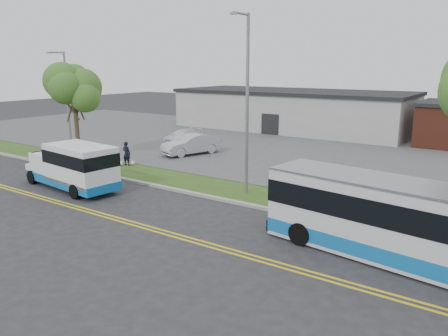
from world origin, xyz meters
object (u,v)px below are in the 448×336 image
Objects in this scene: streetlight_near at (247,100)px; shuttle_bus at (74,165)px; pedestrian at (127,153)px; transit_bus at (408,224)px; parked_car_a at (191,144)px; tree_west at (74,92)px; parked_car_b at (182,136)px; streetlight_far at (66,97)px.

streetlight_near reaches higher than shuttle_bus.
transit_bus is at bearing 155.97° from pedestrian.
pedestrian reaches higher than parked_car_a.
tree_west is at bearing 176.95° from transit_bus.
shuttle_bus is 15.76m from parked_car_b.
pedestrian is (4.44, 0.66, -4.17)m from tree_west.
transit_bus is 21.49m from parked_car_a.
tree_west is at bearing -28.98° from streetlight_far.
shuttle_bus is 6.04m from pedestrian.
tree_west is 9.51m from parked_car_a.
tree_west is 6.13m from pedestrian.
transit_bus is (24.26, -4.45, -3.63)m from tree_west.
transit_bus is 6.39× the size of pedestrian.
pedestrian is 9.73m from parked_car_b.
shuttle_bus is at bearing -152.16° from streetlight_near.
pedestrian reaches higher than parked_car_b.
tree_west reaches higher than parked_car_a.
transit_bus is at bearing -11.03° from parked_car_a.
streetlight_near is 0.87× the size of transit_bus.
streetlight_far is at bearing -20.00° from pedestrian.
transit_bus is at bearing 7.77° from shuttle_bus.
pedestrian is (-10.56, 1.13, -4.28)m from streetlight_near.
tree_west is 11.07m from parked_car_b.
tree_west is 24.93m from transit_bus.
tree_west is 15.01m from streetlight_near.
streetlight_near is 1.96× the size of parked_car_a.
parked_car_a is (9.69, 4.12, -3.58)m from streetlight_far.
parked_car_a is at bearing 23.05° from streetlight_far.
shuttle_bus is 17.97m from transit_bus.
streetlight_far is 10.37m from parked_car_b.
tree_west is 0.97× the size of shuttle_bus.
streetlight_near reaches higher than transit_bus.
streetlight_far is 12.98m from shuttle_bus.
streetlight_far is at bearing 150.54° from shuttle_bus.
streetlight_near is 11.45m from pedestrian.
streetlight_near is 1.33× the size of shuttle_bus.
parked_car_a is at bearing 98.86° from shuttle_bus.
streetlight_near reaches higher than tree_west.
shuttle_bus reaches higher than pedestrian.
shuttle_bus is (10.30, -7.28, -3.05)m from streetlight_far.
streetlight_near is at bearing 164.32° from pedestrian.
shuttle_bus is at bearing -69.50° from parked_car_b.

